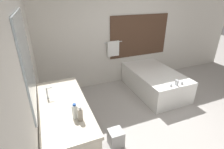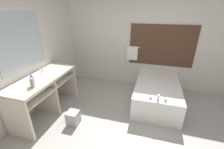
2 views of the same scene
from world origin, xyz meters
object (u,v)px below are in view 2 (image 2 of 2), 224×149
at_px(bathtub, 157,92).
at_px(soap_dispenser, 32,83).
at_px(water_bottle_1, 33,81).
at_px(waste_bin, 73,118).

distance_m(bathtub, soap_dispenser, 2.73).
xyz_separation_m(bathtub, water_bottle_1, (-2.23, -1.42, 0.68)).
relative_size(bathtub, soap_dispenser, 8.88).
bearing_deg(soap_dispenser, water_bottle_1, 124.28).
distance_m(water_bottle_1, waste_bin, 1.06).
bearing_deg(water_bottle_1, waste_bin, 14.33).
bearing_deg(bathtub, waste_bin, -141.80).
bearing_deg(water_bottle_1, soap_dispenser, -55.72).
relative_size(water_bottle_1, waste_bin, 0.71).
bearing_deg(waste_bin, soap_dispenser, -157.92).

